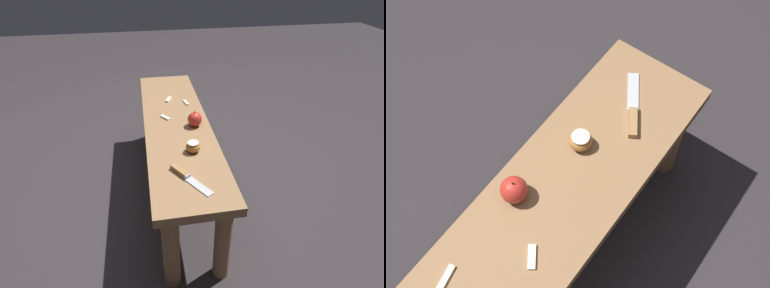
{
  "view_description": "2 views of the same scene",
  "coord_description": "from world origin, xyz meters",
  "views": [
    {
      "loc": [
        -1.34,
        0.15,
        1.18
      ],
      "look_at": [
        -0.26,
        -0.04,
        0.46
      ],
      "focal_mm": 28.0,
      "sensor_mm": 36.0,
      "label": 1
    },
    {
      "loc": [
        0.31,
        0.38,
        1.7
      ],
      "look_at": [
        -0.26,
        -0.04,
        0.46
      ],
      "focal_mm": 50.0,
      "sensor_mm": 36.0,
      "label": 2
    }
  ],
  "objects": [
    {
      "name": "apple_slice_near_bowl",
      "position": [
        0.21,
        -0.08,
        0.44
      ],
      "size": [
        0.07,
        0.03,
        0.01
      ],
      "color": "beige",
      "rests_on": "wooden_bench"
    },
    {
      "name": "ground_plane",
      "position": [
        0.0,
        0.0,
        0.0
      ],
      "size": [
        8.0,
        8.0,
        0.0
      ],
      "primitive_type": "plane",
      "color": "#2D282B"
    },
    {
      "name": "apple_whole",
      "position": [
        -0.06,
        -0.09,
        0.47
      ],
      "size": [
        0.07,
        0.07,
        0.08
      ],
      "color": "red",
      "rests_on": "wooden_bench"
    },
    {
      "name": "apple_slice_near_knife",
      "position": [
        0.05,
        0.05,
        0.44
      ],
      "size": [
        0.06,
        0.05,
        0.01
      ],
      "color": "beige",
      "rests_on": "wooden_bench"
    },
    {
      "name": "apple_cut",
      "position": [
        -0.28,
        -0.04,
        0.46
      ],
      "size": [
        0.06,
        0.06,
        0.05
      ],
      "color": "#B27233",
      "rests_on": "wooden_bench"
    },
    {
      "name": "wooden_bench",
      "position": [
        0.0,
        0.0,
        0.35
      ],
      "size": [
        1.29,
        0.33,
        0.44
      ],
      "color": "olive",
      "rests_on": "ground_plane"
    },
    {
      "name": "knife",
      "position": [
        -0.44,
        0.02,
        0.44
      ],
      "size": [
        0.2,
        0.14,
        0.02
      ],
      "rotation": [
        0.0,
        0.0,
        -2.58
      ],
      "color": "#B7BABF",
      "rests_on": "wooden_bench"
    }
  ]
}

